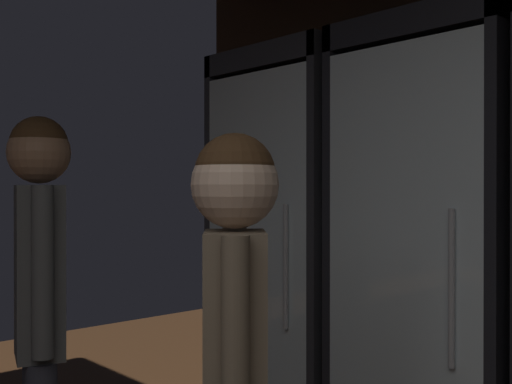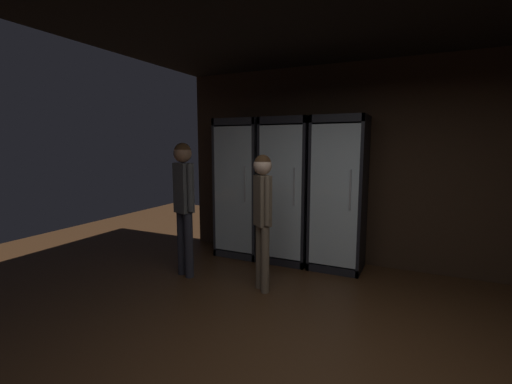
{
  "view_description": "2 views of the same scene",
  "coord_description": "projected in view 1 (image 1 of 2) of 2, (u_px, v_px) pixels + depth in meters",
  "views": [
    {
      "loc": [
        -0.04,
        0.63,
        1.45
      ],
      "look_at": [
        -2.06,
        2.47,
        1.43
      ],
      "focal_mm": 43.55,
      "sensor_mm": 36.0,
      "label": 1
    },
    {
      "loc": [
        0.45,
        -1.96,
        1.69
      ],
      "look_at": [
        -1.72,
        2.6,
        1.0
      ],
      "focal_mm": 24.39,
      "sensor_mm": 36.0,
      "label": 2
    }
  ],
  "objects": [
    {
      "name": "shopper_far",
      "position": [
        39.0,
        291.0,
        2.26
      ],
      "size": [
        0.34,
        0.23,
        1.71
      ],
      "color": "#2D2D38",
      "rests_on": "ground"
    },
    {
      "name": "cooler_far_left",
      "position": [
        307.0,
        283.0,
        2.87
      ],
      "size": [
        0.69,
        0.6,
        2.07
      ],
      "color": "#2B2B30",
      "rests_on": "ground"
    },
    {
      "name": "shopper_near",
      "position": [
        235.0,
        378.0,
        1.46
      ],
      "size": [
        0.25,
        0.24,
        1.58
      ],
      "color": "#72604C",
      "rests_on": "ground"
    },
    {
      "name": "cooler_left",
      "position": [
        450.0,
        306.0,
        2.33
      ],
      "size": [
        0.69,
        0.6,
        2.07
      ],
      "color": "black",
      "rests_on": "ground"
    }
  ]
}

